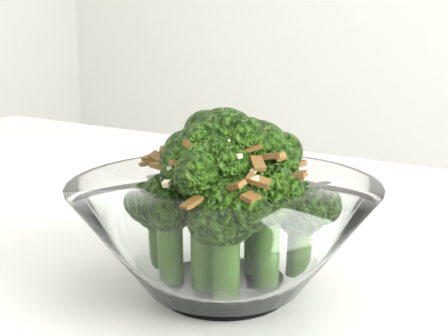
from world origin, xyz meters
The scene contains 2 objects.
table centered at (0.03, 0.04, 0.68)m, with size 1.21×0.81×0.75m.
broccoli_dish centered at (0.17, -0.01, 0.80)m, with size 0.20×0.20×0.13m.
Camera 1 is at (0.41, -0.37, 0.94)m, focal length 55.00 mm.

